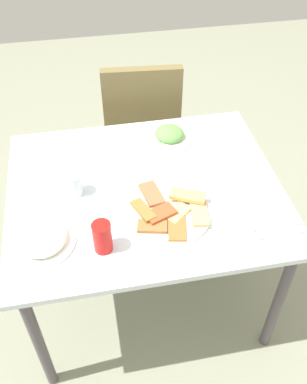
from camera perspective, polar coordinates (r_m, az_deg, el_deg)
ground_plane at (r=2.27m, az=-0.90°, el=-12.38°), size 6.00×6.00×0.00m
dining_table at (r=1.78m, az=-1.11°, el=-1.17°), size 1.08×0.90×0.70m
dining_chair at (r=2.44m, az=-1.61°, el=9.00°), size 0.46×0.46×0.88m
pide_platter at (r=1.62m, az=1.97°, el=-2.56°), size 0.33×0.33×0.05m
salad_plate_greens at (r=1.56m, az=-14.47°, el=-6.02°), size 0.23×0.23×0.07m
salad_plate_rice at (r=1.96m, az=2.11°, el=7.55°), size 0.22×0.22×0.07m
soda_can at (r=1.48m, az=-6.76°, el=-5.91°), size 0.08×0.08×0.12m
drinking_glass at (r=1.70m, az=-10.39°, el=1.03°), size 0.07×0.07×0.09m
paper_napkin at (r=1.64m, az=16.36°, el=-4.88°), size 0.15×0.15×0.00m
fork at (r=1.62m, az=16.63°, el=-5.25°), size 0.20×0.03×0.00m
spoon at (r=1.64m, az=16.15°, el=-4.33°), size 0.19×0.01×0.00m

